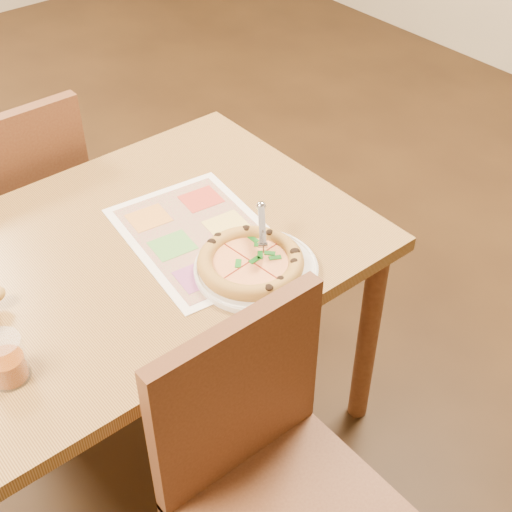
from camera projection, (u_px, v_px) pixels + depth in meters
room at (65, 7)px, 1.35m from camera, size 7.00×7.00×7.00m
dining_table at (114, 285)px, 1.81m from camera, size 1.30×0.85×0.72m
chair_near at (265, 458)px, 1.50m from camera, size 0.42×0.42×0.47m
chair_far at (17, 199)px, 2.21m from camera, size 0.42×0.42×0.47m
plate at (256, 269)px, 1.72m from camera, size 0.32×0.32×0.02m
pizza at (251, 262)px, 1.70m from camera, size 0.26×0.26×0.04m
pizza_cutter at (262, 231)px, 1.71m from camera, size 0.09×0.12×0.08m
glass_tumbler at (6, 362)px, 1.44m from camera, size 0.08×0.08×0.11m
menu at (200, 236)px, 1.82m from camera, size 0.39×0.51×0.00m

